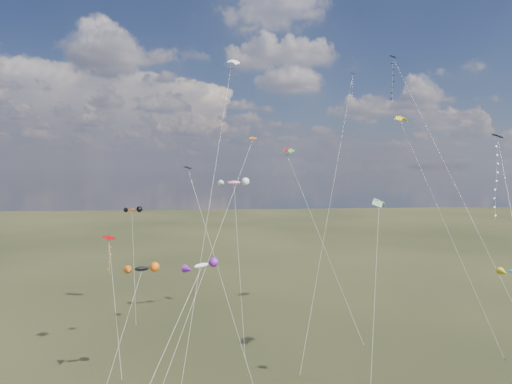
{
  "coord_description": "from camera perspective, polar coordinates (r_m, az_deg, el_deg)",
  "views": [
    {
      "loc": [
        -5.14,
        -35.68,
        21.97
      ],
      "look_at": [
        0.0,
        18.0,
        19.0
      ],
      "focal_mm": 32.0,
      "sensor_mm": 36.0,
      "label": 1
    }
  ],
  "objects": [
    {
      "name": "parafoil_tricolor",
      "position": [
        64.9,
        4.0,
        5.16
      ],
      "size": [
        8.9,
        12.26,
        24.96
      ],
      "color": "#DCDF09",
      "rests_on": "ground"
    },
    {
      "name": "novelty_white_purple",
      "position": [
        35.05,
        -6.92,
        -9.25
      ],
      "size": [
        8.52,
        11.86,
        14.94
      ],
      "color": "white",
      "rests_on": "ground"
    },
    {
      "name": "diamond_navy_tall",
      "position": [
        69.99,
        11.54,
        10.53
      ],
      "size": [
        12.98,
        23.28,
        36.41
      ],
      "color": "#0C1644",
      "rests_on": "ground"
    },
    {
      "name": "diamond_black_high",
      "position": [
        62.85,
        17.65,
        11.62
      ],
      "size": [
        5.16,
        28.53,
        36.77
      ],
      "color": "black",
      "rests_on": "ground"
    },
    {
      "name": "novelty_orange_black",
      "position": [
        73.92,
        -15.25,
        -2.19
      ],
      "size": [
        3.45,
        10.38,
        15.79
      ],
      "color": "#C4571A",
      "rests_on": "ground"
    },
    {
      "name": "novelty_black_orange",
      "position": [
        47.93,
        -14.11,
        -9.32
      ],
      "size": [
        4.54,
        8.83,
        12.28
      ],
      "color": "black",
      "rests_on": "ground"
    },
    {
      "name": "diamond_navy_right",
      "position": [
        42.62,
        28.06,
        0.49
      ],
      "size": [
        4.96,
        15.38,
        24.73
      ],
      "color": "#091C51",
      "rests_on": "ground"
    },
    {
      "name": "diamond_red_low",
      "position": [
        56.17,
        -17.84,
        -7.89
      ],
      "size": [
        3.53,
        8.25,
        13.95
      ],
      "color": "#A30204",
      "rests_on": "ground"
    },
    {
      "name": "parafoil_yellow",
      "position": [
        68.45,
        17.79,
        8.79
      ],
      "size": [
        7.69,
        16.17,
        29.61
      ],
      "color": "yellow",
      "rests_on": "ground"
    },
    {
      "name": "novelty_redwhite_stripe",
      "position": [
        64.17,
        -2.77,
        1.14
      ],
      "size": [
        3.99,
        14.76,
        20.41
      ],
      "color": "red",
      "rests_on": "ground"
    },
    {
      "name": "diamond_orange_center",
      "position": [
        49.96,
        -3.48,
        -1.7
      ],
      "size": [
        11.18,
        19.26,
        25.63
      ],
      "color": "#CB6E03",
      "rests_on": "ground"
    },
    {
      "name": "parafoil_blue_white",
      "position": [
        63.43,
        -3.21,
        15.82
      ],
      "size": [
        7.1,
        20.48,
        36.75
      ],
      "color": "blue",
      "rests_on": "ground"
    },
    {
      "name": "parafoil_striped",
      "position": [
        50.54,
        15.11,
        -1.13
      ],
      "size": [
        5.2,
        10.33,
        18.96
      ],
      "color": "yellow",
      "rests_on": "ground"
    },
    {
      "name": "diamond_black_mid",
      "position": [
        49.11,
        -6.19,
        -4.73
      ],
      "size": [
        7.47,
        11.1,
        22.04
      ],
      "color": "black",
      "rests_on": "ground"
    }
  ]
}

